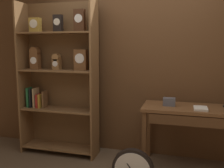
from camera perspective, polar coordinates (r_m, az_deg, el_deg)
back_wood_panel at (r=3.69m, az=5.50°, el=4.32°), size 4.80×0.05×2.60m
bookshelf at (r=3.77m, az=-11.85°, el=1.46°), size 1.13×0.34×2.18m
workbench at (r=3.38m, az=18.96°, el=-6.71°), size 1.42×0.56×0.81m
toolbox_small at (r=3.37m, az=12.62°, el=-3.89°), size 0.15×0.10×0.10m
open_repair_manual at (r=3.28m, az=19.11°, el=-5.16°), size 0.16×0.22×0.02m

